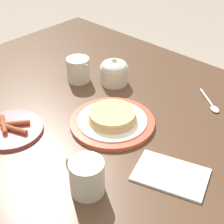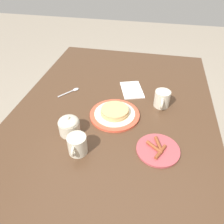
# 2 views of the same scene
# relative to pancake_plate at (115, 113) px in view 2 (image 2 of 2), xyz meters

# --- Properties ---
(ground_plane) EXTENTS (8.00, 8.00, 0.00)m
(ground_plane) POSITION_rel_pancake_plate_xyz_m (-0.02, -0.01, -0.77)
(ground_plane) COLOR gray
(dining_table) EXTENTS (1.46, 0.99, 0.75)m
(dining_table) POSITION_rel_pancake_plate_xyz_m (-0.02, -0.01, -0.12)
(dining_table) COLOR #4C3321
(dining_table) RESTS_ON ground_plane
(pancake_plate) EXTENTS (0.24, 0.24, 0.04)m
(pancake_plate) POSITION_rel_pancake_plate_xyz_m (0.00, 0.00, 0.00)
(pancake_plate) COLOR #DB5138
(pancake_plate) RESTS_ON dining_table
(side_plate_bacon) EXTENTS (0.18, 0.18, 0.02)m
(side_plate_bacon) POSITION_rel_pancake_plate_xyz_m (0.18, 0.21, -0.01)
(side_plate_bacon) COLOR #B2474C
(side_plate_bacon) RESTS_ON dining_table
(coffee_mug) EXTENTS (0.11, 0.08, 0.08)m
(coffee_mug) POSITION_rel_pancake_plate_xyz_m (-0.13, 0.22, 0.03)
(coffee_mug) COLOR beige
(coffee_mug) RESTS_ON dining_table
(creamer_pitcher) EXTENTS (0.11, 0.08, 0.09)m
(creamer_pitcher) POSITION_rel_pancake_plate_xyz_m (0.25, -0.10, 0.03)
(creamer_pitcher) COLOR beige
(creamer_pitcher) RESTS_ON dining_table
(sugar_bowl) EXTENTS (0.09, 0.09, 0.09)m
(sugar_bowl) POSITION_rel_pancake_plate_xyz_m (0.15, -0.17, 0.03)
(sugar_bowl) COLOR beige
(sugar_bowl) RESTS_ON dining_table
(napkin) EXTENTS (0.20, 0.16, 0.01)m
(napkin) POSITION_rel_pancake_plate_xyz_m (-0.24, 0.05, -0.01)
(napkin) COLOR white
(napkin) RESTS_ON dining_table
(spoon) EXTENTS (0.12, 0.09, 0.01)m
(spoon) POSITION_rel_pancake_plate_xyz_m (-0.16, -0.28, -0.01)
(spoon) COLOR silver
(spoon) RESTS_ON dining_table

